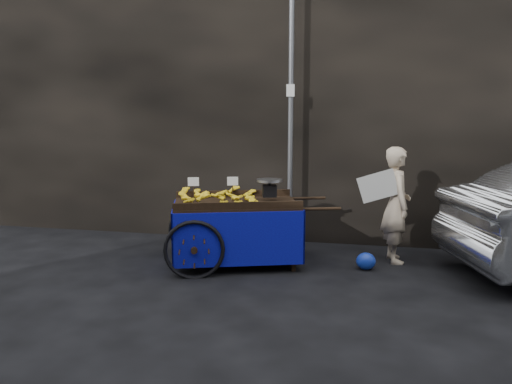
# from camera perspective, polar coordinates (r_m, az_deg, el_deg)

# --- Properties ---
(ground) EXTENTS (80.00, 80.00, 0.00)m
(ground) POSITION_cam_1_polar(r_m,az_deg,el_deg) (6.73, -0.36, -8.86)
(ground) COLOR black
(ground) RESTS_ON ground
(building_wall) EXTENTS (13.50, 2.00, 5.00)m
(building_wall) POSITION_cam_1_polar(r_m,az_deg,el_deg) (8.92, 5.84, 11.75)
(building_wall) COLOR black
(building_wall) RESTS_ON ground
(street_pole) EXTENTS (0.12, 0.10, 4.00)m
(street_pole) POSITION_cam_1_polar(r_m,az_deg,el_deg) (7.63, 3.99, 8.54)
(street_pole) COLOR slate
(street_pole) RESTS_ON ground
(banana_cart) EXTENTS (2.51, 1.70, 1.25)m
(banana_cart) POSITION_cam_1_polar(r_m,az_deg,el_deg) (6.81, -2.74, -1.93)
(banana_cart) COLOR black
(banana_cart) RESTS_ON ground
(vendor) EXTENTS (0.80, 0.66, 1.61)m
(vendor) POSITION_cam_1_polar(r_m,az_deg,el_deg) (7.19, 15.72, -1.40)
(vendor) COLOR tan
(vendor) RESTS_ON ground
(plastic_bag) EXTENTS (0.26, 0.21, 0.23)m
(plastic_bag) POSITION_cam_1_polar(r_m,az_deg,el_deg) (6.85, 12.45, -7.73)
(plastic_bag) COLOR #1631AA
(plastic_bag) RESTS_ON ground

